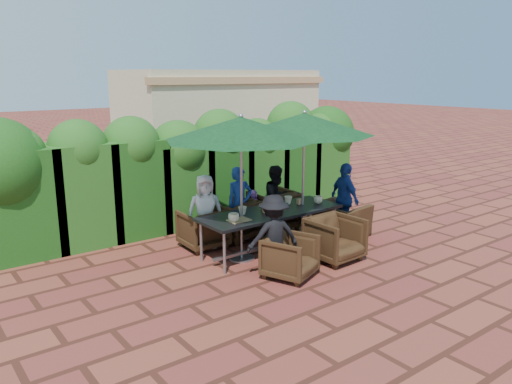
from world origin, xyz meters
TOP-DOWN VIEW (x-y plane):
  - ground at (0.00, 0.00)m, footprint 80.00×80.00m
  - dining_table at (-0.02, -0.12)m, footprint 2.63×0.90m
  - umbrella_left at (-0.63, -0.08)m, footprint 2.52×2.52m
  - umbrella_right at (0.72, -0.11)m, footprint 2.47×2.47m
  - chair_far_left at (-0.85, 0.82)m, footprint 0.78×0.73m
  - chair_far_mid at (-0.12, 0.90)m, footprint 0.98×0.94m
  - chair_far_right at (0.89, 0.92)m, footprint 0.90×0.85m
  - chair_near_left at (-0.49, -1.17)m, footprint 0.91×0.89m
  - chair_near_right at (0.60, -1.07)m, footprint 0.82×0.77m
  - chair_end_right at (1.66, -0.19)m, footprint 0.74×1.03m
  - adult_far_left at (-0.79, 0.83)m, footprint 0.76×0.61m
  - adult_far_mid at (-0.05, 0.79)m, footprint 0.56×0.48m
  - adult_far_right at (0.81, 0.74)m, footprint 0.70×0.50m
  - adult_near_left at (-0.67, -0.97)m, footprint 0.90×0.60m
  - adult_end_right at (1.79, -0.16)m, footprint 0.57×0.89m
  - child_left at (-0.42, 0.94)m, footprint 0.31×0.27m
  - child_right at (0.40, 0.92)m, footprint 0.36×0.31m
  - pedestrian_a at (1.58, 4.12)m, footprint 1.69×1.08m
  - pedestrian_b at (2.30, 4.51)m, footprint 0.88×0.70m
  - pedestrian_c at (3.66, 4.24)m, footprint 1.19×0.98m
  - cup_a at (-0.92, -0.26)m, footprint 0.18×0.18m
  - cup_b at (-0.55, 0.01)m, footprint 0.15×0.15m
  - cup_c at (-0.04, -0.35)m, footprint 0.16×0.16m
  - cup_d at (0.54, 0.09)m, footprint 0.15×0.15m
  - cup_e at (1.01, -0.21)m, footprint 0.17×0.17m
  - ketchup_bottle at (-0.13, -0.10)m, footprint 0.04×0.04m
  - sauce_bottle at (-0.13, -0.01)m, footprint 0.04×0.04m
  - serving_tray at (-0.81, -0.26)m, footprint 0.35×0.25m
  - number_block_left at (-0.15, -0.13)m, footprint 0.12×0.06m
  - number_block_right at (0.70, -0.06)m, footprint 0.12×0.06m
  - hedge_wall at (-0.13, 2.32)m, footprint 9.10×1.60m
  - building at (3.50, 6.99)m, footprint 6.20×3.08m

SIDE VIEW (x-z plane):
  - ground at x=0.00m, z-range 0.00..0.00m
  - child_left at x=-0.42m, z-range 0.00..0.73m
  - chair_near_left at x=-0.49m, z-range 0.00..0.73m
  - chair_far_left at x=-0.85m, z-range 0.00..0.78m
  - chair_near_right at x=0.60m, z-range 0.00..0.82m
  - chair_far_mid at x=-0.12m, z-range 0.00..0.82m
  - chair_end_right at x=1.66m, z-range 0.00..0.84m
  - chair_far_right at x=0.89m, z-range 0.00..0.87m
  - child_right at x=0.40m, z-range 0.00..0.87m
  - adult_near_left at x=-0.67m, z-range 0.00..1.30m
  - adult_far_left at x=-0.79m, z-range 0.00..1.33m
  - adult_far_right at x=0.81m, z-range 0.00..1.34m
  - dining_table at x=-0.02m, z-range 0.30..1.05m
  - adult_far_mid at x=-0.05m, z-range 0.00..1.40m
  - adult_end_right at x=1.79m, z-range 0.00..1.41m
  - serving_tray at x=-0.81m, z-range 0.75..0.77m
  - pedestrian_b at x=2.30m, z-range 0.00..1.59m
  - number_block_left at x=-0.15m, z-range 0.75..0.85m
  - number_block_right at x=0.70m, z-range 0.75..0.85m
  - cup_c at x=-0.04m, z-range 0.75..0.88m
  - cup_e at x=1.01m, z-range 0.75..0.88m
  - cup_b at x=-0.55m, z-range 0.75..0.89m
  - cup_d at x=0.54m, z-range 0.75..0.89m
  - cup_a at x=-0.92m, z-range 0.75..0.89m
  - ketchup_bottle at x=-0.13m, z-range 0.75..0.92m
  - sauce_bottle at x=-0.13m, z-range 0.75..0.92m
  - pedestrian_c at x=3.66m, z-range 0.00..1.70m
  - pedestrian_a at x=1.58m, z-range 0.00..1.70m
  - hedge_wall at x=-0.13m, z-range 0.08..2.54m
  - building at x=3.50m, z-range 0.01..3.21m
  - umbrella_right at x=0.72m, z-range 0.98..3.44m
  - umbrella_left at x=-0.63m, z-range 0.98..3.44m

